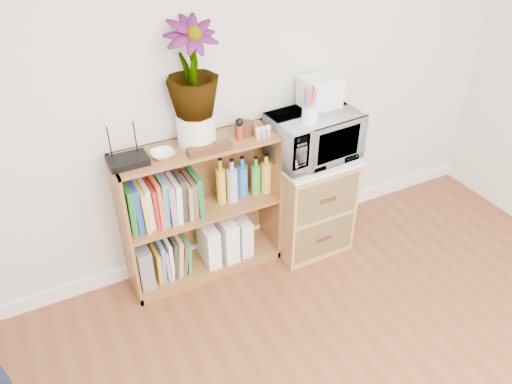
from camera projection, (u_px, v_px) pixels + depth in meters
skirting_board at (243, 235)px, 3.63m from camera, size 4.00×0.02×0.10m
bookshelf at (202, 211)px, 3.15m from camera, size 1.00×0.30×0.95m
wicker_unit at (308, 202)px, 3.45m from camera, size 0.50×0.45×0.70m
microwave at (314, 136)px, 3.15m from camera, size 0.57×0.40×0.30m
pen_cup at (310, 115)px, 2.94m from camera, size 0.09×0.09×0.10m
small_appliance at (320, 92)px, 3.11m from camera, size 0.23×0.19×0.18m
router at (128, 161)px, 2.70m from camera, size 0.22×0.15×0.04m
white_bowl at (162, 154)px, 2.77m from camera, size 0.13×0.13×0.03m
plant_pot at (196, 129)px, 2.85m from camera, size 0.22×0.22×0.19m
potted_plant at (192, 69)px, 2.64m from camera, size 0.30×0.30×0.53m
trinket_box at (210, 149)px, 2.81m from camera, size 0.26×0.07×0.04m
kokeshi_doll at (240, 132)px, 2.92m from camera, size 0.04×0.04×0.09m
wooden_bowl at (245, 128)px, 2.99m from camera, size 0.12×0.12×0.07m
paint_jars at (263, 133)px, 2.94m from camera, size 0.12×0.04×0.06m
file_box at (142, 263)px, 3.14m from camera, size 0.09×0.23×0.29m
magazine_holder_left at (209, 243)px, 3.30m from camera, size 0.09×0.23×0.28m
magazine_holder_mid at (226, 237)px, 3.35m from camera, size 0.09×0.24×0.30m
magazine_holder_right at (241, 234)px, 3.40m from camera, size 0.08×0.21×0.27m
cookbooks at (162, 200)px, 2.97m from camera, size 0.45×0.20×0.31m
liquor_bottles at (243, 178)px, 3.17m from camera, size 0.37×0.07×0.31m
lower_books at (170, 256)px, 3.22m from camera, size 0.23×0.19×0.28m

